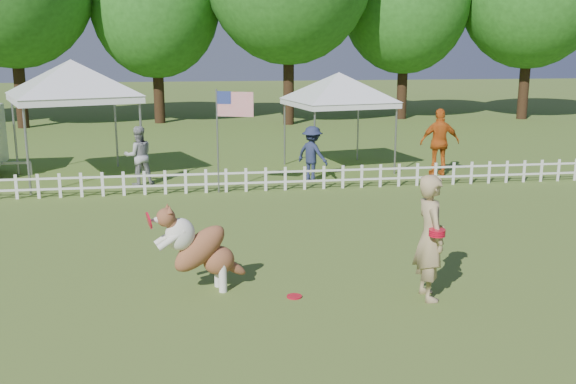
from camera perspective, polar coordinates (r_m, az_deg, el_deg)
The scene contains 14 objects.
ground at distance 9.59m, azimuth 1.52°, elevation -9.07°, with size 120.00×120.00×0.00m, color #486D22.
picket_fence at distance 16.17m, azimuth -2.88°, elevation 1.11°, with size 22.00×0.08×0.60m, color white, non-canonical shape.
handler at distance 9.39m, azimuth 12.53°, elevation -3.96°, with size 0.67×0.44×1.83m, color tan.
dog at distance 9.55m, azimuth -7.72°, elevation -4.99°, with size 1.31×0.44×1.35m, color brown, non-canonical shape.
frisbee_on_turf at distance 9.48m, azimuth 0.57°, elevation -9.27°, with size 0.22×0.22×0.02m, color red.
canopy_tent_left at distance 18.37m, azimuth -18.41°, elevation 5.94°, with size 3.07×3.07×3.17m, color white, non-canonical shape.
canopy_tent_right at distance 19.02m, azimuth 4.48°, elevation 6.18°, with size 2.69×2.69×2.78m, color white, non-canonical shape.
flag_pole at distance 15.94m, azimuth -6.28°, elevation 4.48°, with size 0.99×0.10×2.57m, color gray, non-canonical shape.
spectator_a at distance 17.30m, azimuth -13.13°, elevation 3.17°, with size 0.75×0.59×1.55m, color #9A9BA0.
spectator_b at distance 17.33m, azimuth 2.17°, elevation 3.41°, with size 0.96×0.55×1.49m, color #212948.
spectator_c at distance 18.58m, azimuth 13.34°, elevation 4.33°, with size 1.11×0.46×1.89m, color #C65617.
tree_center_left at distance 31.32m, azimuth -11.69°, elevation 14.98°, with size 6.00×6.00×9.80m, color #235A19, non-canonical shape.
tree_right at distance 33.05m, azimuth 10.36°, elevation 15.43°, with size 6.20×6.20×10.40m, color #235A19, non-canonical shape.
tree_far_right at distance 34.58m, azimuth 20.77°, elevation 15.54°, with size 7.00×7.00×11.40m, color #235A19, non-canonical shape.
Camera 1 is at (-1.60, -8.76, 3.57)m, focal length 40.00 mm.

